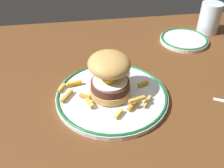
# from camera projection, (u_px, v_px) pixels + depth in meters

# --- Properties ---
(ground_plane) EXTENTS (1.32, 1.02, 0.04)m
(ground_plane) POSITION_uv_depth(u_px,v_px,m) (96.00, 106.00, 0.68)
(ground_plane) COLOR brown
(dinner_plate) EXTENTS (0.29, 0.29, 0.02)m
(dinner_plate) POSITION_uv_depth(u_px,v_px,m) (112.00, 95.00, 0.67)
(dinner_plate) COLOR silver
(dinner_plate) RESTS_ON ground_plane
(burger) EXTENTS (0.13, 0.13, 0.11)m
(burger) POSITION_uv_depth(u_px,v_px,m) (110.00, 74.00, 0.64)
(burger) COLOR tan
(burger) RESTS_ON dinner_plate
(fries_pile) EXTENTS (0.25, 0.23, 0.03)m
(fries_pile) POSITION_uv_depth(u_px,v_px,m) (109.00, 88.00, 0.67)
(fries_pile) COLOR gold
(fries_pile) RESTS_ON dinner_plate
(water_glass) EXTENTS (0.08, 0.08, 0.11)m
(water_glass) POSITION_uv_depth(u_px,v_px,m) (209.00, 19.00, 0.96)
(water_glass) COLOR silver
(water_glass) RESTS_ON ground_plane
(side_plate) EXTENTS (0.17, 0.17, 0.02)m
(side_plate) POSITION_uv_depth(u_px,v_px,m) (184.00, 40.00, 0.92)
(side_plate) COLOR silver
(side_plate) RESTS_ON ground_plane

